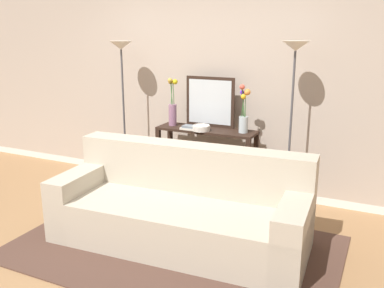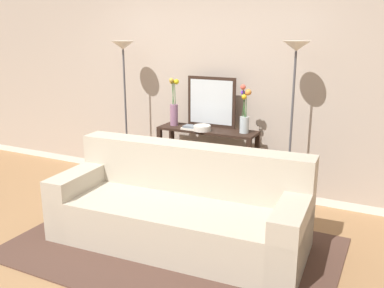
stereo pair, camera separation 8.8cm
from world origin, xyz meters
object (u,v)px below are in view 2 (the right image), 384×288
at_px(wall_mirror, 211,102).
at_px(vase_tall_flowers, 174,108).
at_px(vase_short_flowers, 245,115).
at_px(console_table, 207,151).
at_px(fruit_bowl, 202,128).
at_px(book_row_under_console, 181,187).
at_px(couch, 180,210).
at_px(book_stack, 192,128).
at_px(floor_lamp_right, 294,81).
at_px(floor_lamp_left, 124,74).

xyz_separation_m(wall_mirror, vase_tall_flowers, (-0.42, -0.14, -0.08)).
bearing_deg(vase_short_flowers, console_table, -179.36).
bearing_deg(fruit_bowl, vase_tall_flowers, 165.78).
relative_size(console_table, fruit_bowl, 5.87).
relative_size(vase_short_flowers, book_row_under_console, 2.08).
bearing_deg(vase_tall_flowers, couch, -58.89).
xyz_separation_m(couch, book_stack, (-0.39, 1.03, 0.54)).
relative_size(couch, book_stack, 10.62).
bearing_deg(floor_lamp_right, floor_lamp_left, 180.00).
height_order(couch, vase_tall_flowers, vase_tall_flowers).
xyz_separation_m(console_table, wall_mirror, (-0.02, 0.14, 0.56)).
distance_m(floor_lamp_right, wall_mirror, 1.07).
xyz_separation_m(couch, fruit_bowl, (-0.26, 1.03, 0.55)).
bearing_deg(book_stack, floor_lamp_left, 177.90).
height_order(wall_mirror, book_row_under_console, wall_mirror).
relative_size(couch, book_row_under_console, 9.13).
bearing_deg(vase_short_flowers, book_row_under_console, -179.64).
distance_m(floor_lamp_right, vase_tall_flowers, 1.48).
distance_m(couch, console_table, 1.19).
xyz_separation_m(fruit_bowl, book_row_under_console, (-0.33, 0.10, -0.80)).
bearing_deg(vase_tall_flowers, console_table, -0.54).
xyz_separation_m(fruit_bowl, book_stack, (-0.13, -0.00, -0.01)).
relative_size(floor_lamp_left, fruit_bowl, 9.10).
bearing_deg(book_row_under_console, wall_mirror, 23.14).
height_order(fruit_bowl, book_row_under_console, fruit_bowl).
height_order(console_table, vase_short_flowers, vase_short_flowers).
bearing_deg(book_row_under_console, vase_short_flowers, 0.36).
distance_m(vase_tall_flowers, fruit_bowl, 0.47).
height_order(floor_lamp_right, wall_mirror, floor_lamp_right).
distance_m(fruit_bowl, book_stack, 0.13).
bearing_deg(book_stack, console_table, 34.68).
xyz_separation_m(wall_mirror, book_stack, (-0.13, -0.25, -0.27)).
bearing_deg(couch, vase_short_flowers, 79.93).
relative_size(book_stack, book_row_under_console, 0.86).
distance_m(console_table, book_stack, 0.34).
bearing_deg(wall_mirror, vase_short_flowers, -16.37).
relative_size(console_table, book_stack, 5.21).
xyz_separation_m(floor_lamp_right, fruit_bowl, (-1.00, -0.03, -0.58)).
height_order(couch, book_stack, couch).
bearing_deg(vase_tall_flowers, vase_short_flowers, 0.05).
bearing_deg(fruit_bowl, floor_lamp_right, 1.92).
bearing_deg(wall_mirror, book_row_under_console, -156.86).
relative_size(vase_tall_flowers, book_row_under_console, 2.18).
bearing_deg(wall_mirror, fruit_bowl, -90.00).
xyz_separation_m(couch, floor_lamp_left, (-1.33, 1.06, 1.11)).
distance_m(couch, vase_tall_flowers, 1.52).
relative_size(couch, floor_lamp_right, 1.30).
relative_size(floor_lamp_right, fruit_bowl, 9.21).
bearing_deg(book_stack, vase_tall_flowers, 159.70).
xyz_separation_m(floor_lamp_left, floor_lamp_right, (2.08, 0.00, 0.02)).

